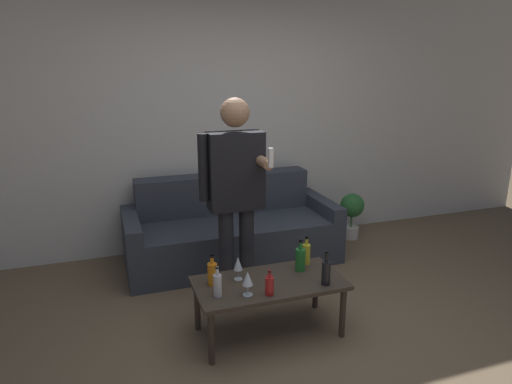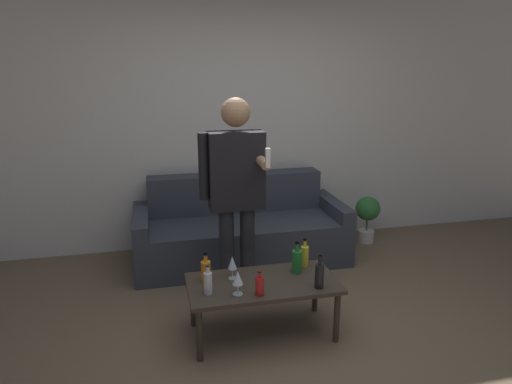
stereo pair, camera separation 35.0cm
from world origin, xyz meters
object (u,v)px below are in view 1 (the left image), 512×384
(couch, at_px, (231,231))
(coffee_table, at_px, (269,287))
(bottle_orange, at_px, (306,253))
(person_standing_front, at_px, (235,187))

(couch, xyz_separation_m, coffee_table, (-0.11, -1.36, 0.07))
(coffee_table, bearing_deg, couch, 85.54)
(couch, relative_size, bottle_orange, 9.42)
(person_standing_front, bearing_deg, bottle_orange, -36.44)
(bottle_orange, bearing_deg, coffee_table, -153.82)
(couch, relative_size, coffee_table, 1.93)
(bottle_orange, height_order, person_standing_front, person_standing_front)
(couch, height_order, coffee_table, couch)
(couch, height_order, bottle_orange, couch)
(coffee_table, bearing_deg, bottle_orange, 26.18)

